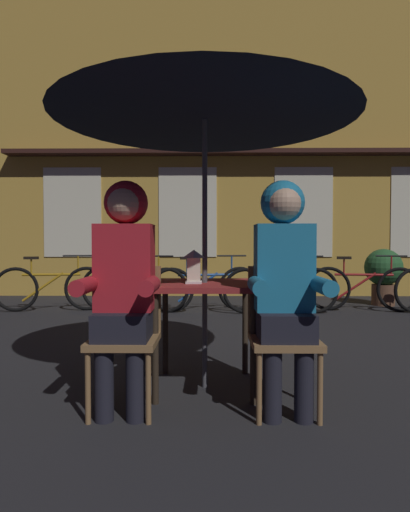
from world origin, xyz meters
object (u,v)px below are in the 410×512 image
at_px(bicycle_nearest, 51,288).
at_px(bicycle_third, 206,288).
at_px(bicycle_second, 133,288).
at_px(bicycle_fourth, 281,290).
at_px(lantern, 194,266).
at_px(bicycle_fifth, 363,288).
at_px(chair_left, 126,329).
at_px(chair_right, 282,329).
at_px(potted_plant, 383,272).
at_px(person_right_hooded, 284,272).
at_px(cafe_table, 205,297).
at_px(person_left_hooded, 124,271).
at_px(patio_umbrella, 205,92).

xyz_separation_m(bicycle_nearest, bicycle_third, (2.31, -0.02, 0.00)).
xyz_separation_m(bicycle_second, bicycle_fourth, (2.15, -0.17, 0.00)).
distance_m(lantern, bicycle_fifth, 4.17).
distance_m(chair_left, chair_right, 0.96).
relative_size(bicycle_second, potted_plant, 1.81).
height_order(chair_left, bicycle_fourth, chair_left).
bearing_deg(person_right_hooded, cafe_table, 138.43).
height_order(chair_right, bicycle_third, chair_right).
bearing_deg(person_right_hooded, bicycle_fourth, 80.70).
xyz_separation_m(bicycle_nearest, bicycle_fourth, (3.38, -0.19, 0.00)).
distance_m(cafe_table, bicycle_nearest, 4.04).
bearing_deg(bicycle_second, bicycle_fourth, -4.65).
bearing_deg(chair_left, bicycle_nearest, 116.73).
bearing_deg(bicycle_second, bicycle_fifth, 0.75).
distance_m(chair_right, bicycle_third, 3.68).
height_order(cafe_table, lantern, lantern).
bearing_deg(bicycle_third, person_left_hooded, -97.13).
relative_size(person_left_hooded, bicycle_fourth, 0.83).
xyz_separation_m(chair_left, bicycle_second, (-0.61, 3.65, -0.14)).
bearing_deg(bicycle_nearest, potted_plant, 7.05).
bearing_deg(chair_left, patio_umbrella, 37.55).
bearing_deg(person_left_hooded, potted_plant, 52.48).
bearing_deg(bicycle_third, bicycle_fourth, -8.88).
relative_size(person_right_hooded, potted_plant, 1.52).
bearing_deg(bicycle_fourth, person_left_hooded, -113.55).
bearing_deg(person_right_hooded, bicycle_second, 113.03).
xyz_separation_m(chair_right, bicycle_fifth, (1.84, 3.69, -0.14)).
distance_m(patio_umbrella, lantern, 1.20).
bearing_deg(lantern, person_left_hooded, -137.59).
bearing_deg(person_left_hooded, bicycle_nearest, 116.38).
relative_size(patio_umbrella, bicycle_fourth, 1.37).
bearing_deg(chair_right, lantern, 150.50).
relative_size(bicycle_fourth, potted_plant, 1.83).
bearing_deg(chair_right, bicycle_fifth, 63.48).
bearing_deg(potted_plant, cafe_table, -126.09).
xyz_separation_m(lantern, person_left_hooded, (-0.41, -0.37, -0.01)).
bearing_deg(chair_left, person_left_hooded, -90.00).
bearing_deg(patio_umbrella, person_right_hooded, -41.57).
distance_m(cafe_table, bicycle_fourth, 3.29).
distance_m(person_right_hooded, potted_plant, 4.98).
bearing_deg(cafe_table, chair_left, -142.45).
bearing_deg(person_left_hooded, cafe_table, 41.57).
relative_size(chair_left, chair_right, 1.00).
relative_size(lantern, bicycle_fifth, 0.14).
bearing_deg(potted_plant, bicycle_nearest, -172.95).
relative_size(bicycle_nearest, bicycle_second, 1.01).
height_order(cafe_table, chair_right, chair_right).
relative_size(cafe_table, bicycle_third, 0.45).
height_order(bicycle_second, bicycle_third, same).
bearing_deg(chair_right, person_left_hooded, -176.61).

